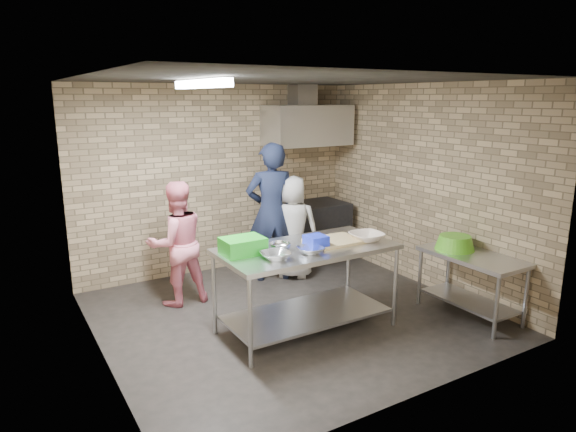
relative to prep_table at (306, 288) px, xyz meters
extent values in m
plane|color=black|center=(0.04, 0.42, -0.48)|extent=(4.20, 4.20, 0.00)
plane|color=black|center=(0.04, 0.42, 2.22)|extent=(4.20, 4.20, 0.00)
cube|color=tan|center=(0.04, 2.42, 0.87)|extent=(4.20, 0.06, 2.70)
cube|color=tan|center=(0.04, -1.58, 0.87)|extent=(4.20, 0.06, 2.70)
cube|color=tan|center=(-2.06, 0.42, 0.87)|extent=(0.06, 4.00, 2.70)
cube|color=tan|center=(2.14, 0.42, 0.87)|extent=(0.06, 4.00, 2.70)
cube|color=silver|center=(0.00, 0.00, 0.00)|extent=(1.91, 0.95, 0.95)
cube|color=silver|center=(1.84, -0.68, -0.10)|extent=(0.60, 1.20, 0.75)
cube|color=black|center=(1.39, 2.07, -0.03)|extent=(1.20, 0.70, 0.90)
cube|color=silver|center=(1.39, 2.12, 1.62)|extent=(1.30, 0.60, 0.60)
cube|color=#A5A8AD|center=(1.39, 2.27, 2.07)|extent=(0.35, 0.30, 0.30)
cube|color=#3F2B19|center=(1.69, 2.31, 1.44)|extent=(0.80, 0.20, 0.04)
cube|color=white|center=(-0.96, 0.42, 2.16)|extent=(0.10, 1.25, 0.08)
cube|color=#1D9F1E|center=(-0.70, 0.12, 0.56)|extent=(0.42, 0.32, 0.17)
cube|color=#1C2ED2|center=(0.05, -0.10, 0.55)|extent=(0.21, 0.21, 0.14)
cube|color=tan|center=(0.35, -0.02, 0.49)|extent=(0.58, 0.45, 0.03)
imported|color=silver|center=(-0.50, -0.20, 0.51)|extent=(0.32, 0.32, 0.07)
imported|color=#B7BABE|center=(-0.30, 0.05, 0.51)|extent=(0.25, 0.25, 0.07)
imported|color=silver|center=(-0.10, -0.22, 0.51)|extent=(0.30, 0.30, 0.07)
imported|color=beige|center=(0.70, -0.15, 0.52)|extent=(0.40, 0.40, 0.09)
cylinder|color=#B22619|center=(1.44, 2.31, 1.55)|extent=(0.07, 0.07, 0.18)
cylinder|color=green|center=(1.84, 2.31, 1.54)|extent=(0.06, 0.06, 0.15)
imported|color=#141834|center=(0.46, 1.61, 0.49)|extent=(0.81, 0.64, 1.93)
imported|color=pink|center=(-0.96, 1.44, 0.29)|extent=(0.77, 0.61, 1.54)
imported|color=silver|center=(0.76, 1.52, 0.25)|extent=(0.85, 0.80, 1.46)
camera|label=1|loc=(-2.85, -4.35, 2.04)|focal=31.56mm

